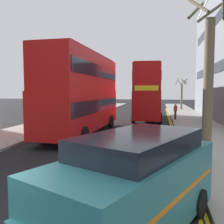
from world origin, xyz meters
The scene contains 10 objects.
sidewalk_right centered at (6.50, 16.00, 0.07)m, with size 4.00×80.00×0.14m, color #9E9991.
sidewalk_left centered at (-6.50, 16.00, 0.07)m, with size 4.00×80.00×0.14m, color #9E9991.
kerb_line_outer centered at (4.40, 14.00, 0.00)m, with size 0.10×56.00×0.01m, color yellow.
kerb_line_inner centered at (4.24, 14.00, 0.00)m, with size 0.10×56.00×0.01m, color yellow.
double_decker_bus_away centered at (-2.07, 13.42, 3.03)m, with size 3.07×10.88×5.64m.
double_decker_bus_oncoming centered at (1.99, 23.38, 3.03)m, with size 2.99×10.86×5.64m.
taxi_minivan centered at (2.75, 1.65, 1.07)m, with size 3.73×5.15×2.12m.
pedestrian_far centered at (4.84, 22.83, 0.99)m, with size 0.34×0.22×1.62m.
street_tree_near centered at (6.65, 38.16, 2.61)m, with size 1.94×1.86×5.11m.
street_tree_mid centered at (5.17, 7.24, 3.36)m, with size 1.91×1.92×6.86m.
Camera 1 is at (3.27, -3.43, 3.02)m, focal length 40.14 mm.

